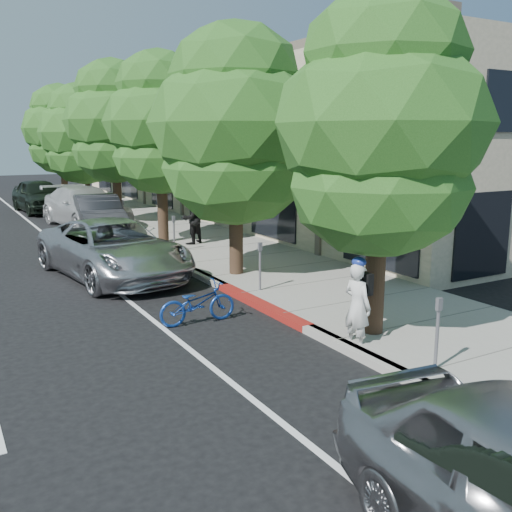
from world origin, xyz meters
TOP-DOWN VIEW (x-y plane):
  - ground at (0.00, 0.00)m, footprint 120.00×120.00m
  - sidewalk at (2.30, 8.00)m, footprint 4.60×56.00m
  - curb at (0.00, 8.00)m, footprint 0.30×56.00m
  - curb_red_segment at (0.00, 1.00)m, footprint 0.32×4.00m
  - storefront_building at (9.60, 18.00)m, footprint 10.00×36.00m
  - street_tree_0 at (0.90, -2.00)m, footprint 4.18×4.18m
  - street_tree_1 at (0.90, 4.00)m, footprint 4.91×4.91m
  - street_tree_2 at (0.90, 10.00)m, footprint 4.17×4.17m
  - street_tree_3 at (0.90, 16.00)m, footprint 4.56×4.56m
  - street_tree_4 at (0.90, 22.00)m, footprint 4.88×4.88m
  - street_tree_5 at (0.90, 28.00)m, footprint 4.85×4.85m
  - cyclist at (0.25, -2.27)m, footprint 0.49×0.67m
  - bicycle at (-1.80, 0.69)m, footprint 1.78×0.65m
  - silver_suv at (-2.20, 5.89)m, footprint 3.62×6.43m
  - dark_sedan at (-0.50, 14.14)m, footprint 2.25×5.18m
  - white_pickup at (-0.50, 16.44)m, footprint 3.40×6.61m
  - dark_suv_far at (-1.46, 23.20)m, footprint 2.56×5.55m
  - pedestrian at (1.66, 9.10)m, footprint 1.17×1.09m

SIDE VIEW (x-z plane):
  - ground at x=0.00m, z-range 0.00..0.00m
  - sidewalk at x=2.30m, z-range 0.00..0.15m
  - curb at x=0.00m, z-range 0.00..0.15m
  - curb_red_segment at x=0.00m, z-range 0.00..0.15m
  - bicycle at x=-1.80m, z-range 0.00..0.93m
  - dark_sedan at x=-0.50m, z-range 0.00..1.66m
  - silver_suv at x=-2.20m, z-range 0.00..1.70m
  - cyclist at x=0.25m, z-range 0.00..1.71m
  - white_pickup at x=-0.50m, z-range 0.00..1.83m
  - dark_suv_far at x=-1.46m, z-range 0.00..1.84m
  - pedestrian at x=1.66m, z-range 0.15..2.08m
  - storefront_building at x=9.60m, z-range 0.00..7.00m
  - street_tree_0 at x=0.90m, z-range 0.79..7.60m
  - street_tree_4 at x=0.90m, z-range 0.72..7.83m
  - street_tree_1 at x=0.90m, z-range 0.73..7.94m
  - street_tree_2 at x=0.90m, z-range 0.91..8.15m
  - street_tree_5 at x=0.90m, z-range 0.82..8.33m
  - street_tree_3 at x=0.90m, z-range 0.92..8.56m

